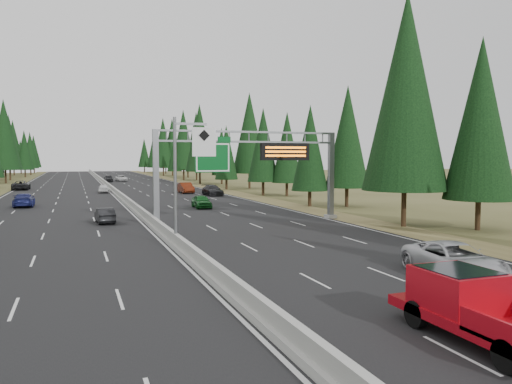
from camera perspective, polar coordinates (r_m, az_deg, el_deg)
road at (r=85.74m, az=-16.11°, el=0.06°), size 32.00×260.00×0.08m
shoulder_right at (r=88.74m, az=-4.57°, el=0.32°), size 3.60×260.00×0.06m
median_barrier at (r=85.72m, az=-16.11°, el=0.31°), size 0.70×260.00×0.85m
sign_gantry at (r=42.85m, az=0.05°, el=3.49°), size 16.75×0.98×7.80m
hov_sign_pole at (r=31.01m, az=-8.15°, el=2.28°), size 2.80×0.50×8.00m
tree_row_right at (r=70.08m, az=3.00°, el=7.13°), size 11.75×237.98×18.70m
silver_minivan at (r=25.08m, az=21.72°, el=-7.21°), size 3.19×5.93×1.58m
red_pickup at (r=16.96m, az=23.18°, el=-11.41°), size 2.22×6.22×2.03m
car_ahead_green at (r=55.25m, az=-6.25°, el=-1.07°), size 1.81×4.27×1.44m
car_ahead_dkred at (r=78.78m, az=-8.03°, el=0.48°), size 1.84×5.04×1.65m
car_ahead_dkgrey at (r=73.43m, az=-5.00°, el=0.20°), size 2.40×5.32×1.51m
car_ahead_white at (r=122.09m, az=-15.14°, el=1.53°), size 2.74×5.18×1.39m
car_ahead_far at (r=119.27m, az=-16.51°, el=1.50°), size 1.89×4.65×1.58m
car_onc_near at (r=44.29m, az=-16.89°, el=-2.56°), size 1.61×3.96×1.28m
car_onc_blue at (r=62.10m, az=-24.99°, el=-0.83°), size 2.24×5.31×1.53m
car_onc_white at (r=82.41m, az=-17.00°, el=0.40°), size 1.99×4.19×1.38m
car_onc_far at (r=94.91m, az=-25.26°, el=0.70°), size 2.72×5.76×1.59m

